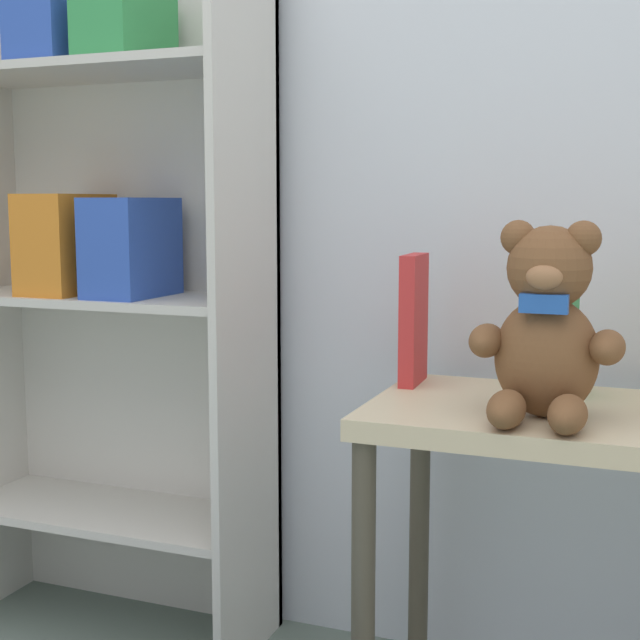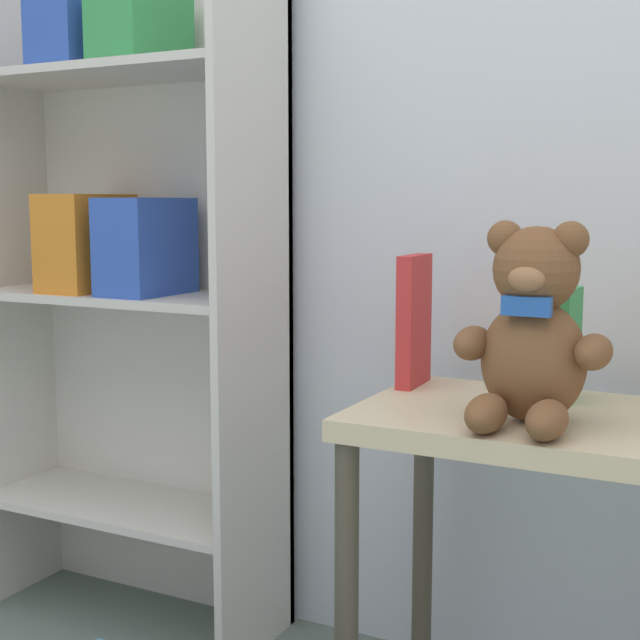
% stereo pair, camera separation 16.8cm
% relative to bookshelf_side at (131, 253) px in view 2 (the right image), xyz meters
% --- Properties ---
extents(wall_back, '(4.80, 0.06, 2.50)m').
position_rel_bookshelf_side_xyz_m(wall_back, '(0.82, 0.16, 0.40)').
color(wall_back, silver).
rests_on(wall_back, ground_plane).
extents(bookshelf_side, '(0.71, 0.30, 1.51)m').
position_rel_bookshelf_side_xyz_m(bookshelf_side, '(0.00, 0.00, 0.00)').
color(bookshelf_side, beige).
rests_on(bookshelf_side, ground_plane).
extents(display_table, '(0.63, 0.42, 0.62)m').
position_rel_bookshelf_side_xyz_m(display_table, '(0.98, -0.15, -0.34)').
color(display_table, beige).
rests_on(display_table, ground_plane).
extents(teddy_bear, '(0.24, 0.22, 0.31)m').
position_rel_bookshelf_side_xyz_m(teddy_bear, '(0.97, -0.24, -0.09)').
color(teddy_bear, brown).
rests_on(teddy_bear, display_table).
extents(book_standing_red, '(0.04, 0.12, 0.25)m').
position_rel_bookshelf_side_xyz_m(book_standing_red, '(0.70, -0.04, -0.11)').
color(book_standing_red, red).
rests_on(book_standing_red, display_table).
extents(book_standing_green, '(0.02, 0.11, 0.19)m').
position_rel_bookshelf_side_xyz_m(book_standing_green, '(0.98, -0.03, -0.13)').
color(book_standing_green, '#33934C').
rests_on(book_standing_green, display_table).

